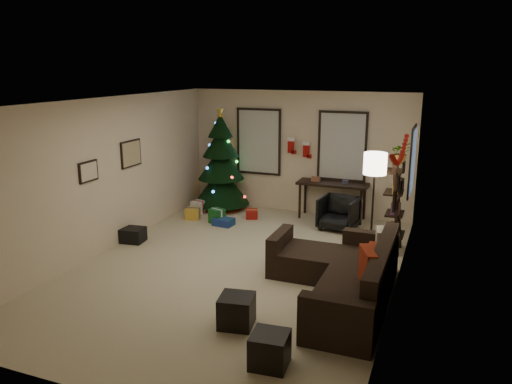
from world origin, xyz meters
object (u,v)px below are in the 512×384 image
Objects in this scene: christmas_tree at (221,167)px; sofa at (344,277)px; desk at (332,187)px; desk_chair at (339,213)px; bookshelf at (396,207)px.

christmas_tree reaches higher than sofa.
sofa is (3.58, -3.48, -0.70)m from christmas_tree.
desk is (2.56, 0.12, -0.27)m from christmas_tree.
christmas_tree reaches higher than desk_chair.
sofa is at bearing -102.57° from bookshelf.
sofa reaches higher than desk_chair.
sofa reaches higher than desk.
christmas_tree reaches higher than desk.
christmas_tree is 5.04m from sofa.
bookshelf is (1.18, -0.88, 0.48)m from desk_chair.
christmas_tree is 0.87× the size of sofa.
sofa is 4.02× the size of desk_chair.
desk_chair is (0.29, -0.65, -0.37)m from desk.
bookshelf is at bearing -46.15° from desk.
desk_chair is (-0.72, 2.94, 0.06)m from sofa.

